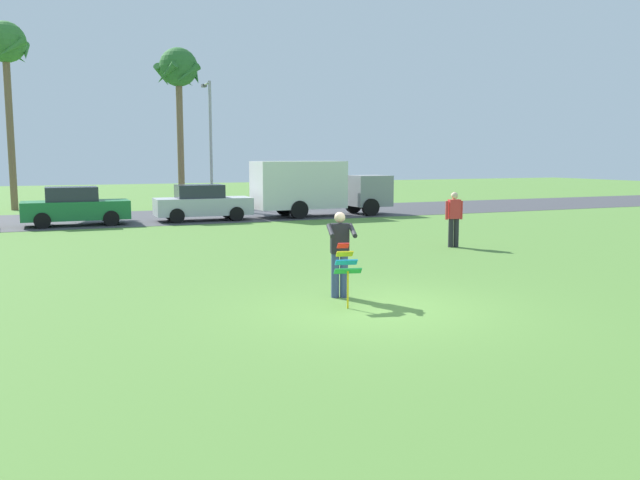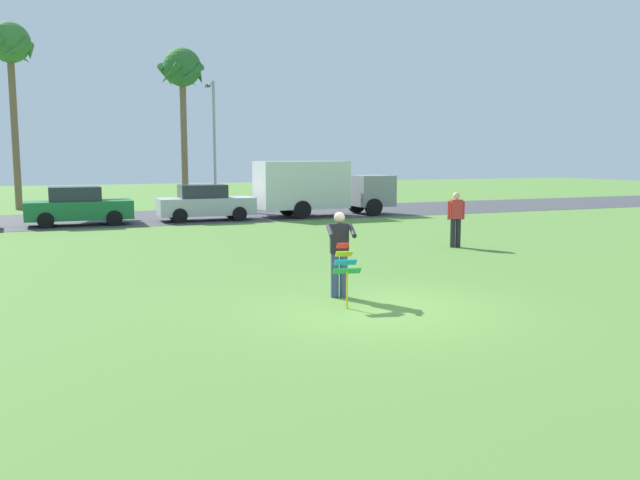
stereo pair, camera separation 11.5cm
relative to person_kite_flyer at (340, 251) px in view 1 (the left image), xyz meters
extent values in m
plane|color=#568438|center=(0.26, -1.13, -0.95)|extent=(120.00, 120.00, 0.00)
cube|color=#424247|center=(0.26, 19.33, -0.95)|extent=(120.00, 8.00, 0.01)
cylinder|color=#384772|center=(0.09, -0.01, -0.50)|extent=(0.16, 0.16, 0.90)
cylinder|color=#384772|center=(-0.08, 0.05, -0.50)|extent=(0.16, 0.16, 0.90)
cube|color=black|center=(0.01, 0.02, 0.25)|extent=(0.41, 0.31, 0.60)
sphere|color=beige|center=(0.01, 0.02, 0.67)|extent=(0.22, 0.22, 0.22)
cylinder|color=black|center=(0.15, -0.28, 0.43)|extent=(0.25, 0.59, 0.24)
cylinder|color=black|center=(-0.28, -0.15, 0.43)|extent=(0.25, 0.59, 0.24)
cube|color=red|center=(-0.14, -0.46, 0.17)|extent=(0.25, 0.19, 0.12)
cube|color=yellow|center=(-0.18, -0.61, 0.04)|extent=(0.34, 0.22, 0.12)
cube|color=#1E99D8|center=(-0.23, -0.77, -0.10)|extent=(0.44, 0.24, 0.12)
cube|color=green|center=(-0.27, -0.93, -0.24)|extent=(0.53, 0.26, 0.12)
cylinder|color=yellow|center=(-0.27, -0.93, -0.59)|extent=(0.04, 0.04, 0.71)
cube|color=#1E7238|center=(-4.13, 16.93, -0.31)|extent=(4.21, 1.74, 0.76)
cube|color=#282D38|center=(-4.28, 16.93, 0.35)|extent=(2.03, 1.41, 0.60)
cylinder|color=black|center=(-2.82, 17.73, -0.63)|extent=(0.64, 0.23, 0.64)
cylinder|color=black|center=(-2.83, 16.11, -0.63)|extent=(0.64, 0.23, 0.64)
cylinder|color=black|center=(-5.42, 17.75, -0.63)|extent=(0.64, 0.23, 0.64)
cylinder|color=black|center=(-5.43, 16.13, -0.63)|extent=(0.64, 0.23, 0.64)
cube|color=silver|center=(1.18, 16.93, -0.31)|extent=(4.24, 1.81, 0.76)
cube|color=#282D38|center=(1.03, 16.93, 0.35)|extent=(2.05, 1.45, 0.60)
cylinder|color=black|center=(2.51, 17.70, -0.63)|extent=(0.65, 0.24, 0.64)
cylinder|color=black|center=(2.46, 16.09, -0.63)|extent=(0.65, 0.24, 0.64)
cylinder|color=black|center=(-0.10, 17.77, -0.63)|extent=(0.65, 0.24, 0.64)
cylinder|color=black|center=(-0.14, 16.16, -0.63)|extent=(0.65, 0.24, 0.64)
cube|color=gray|center=(9.44, 16.95, 0.22)|extent=(1.81, 1.91, 1.50)
cube|color=silver|center=(5.74, 16.92, 0.57)|extent=(4.22, 2.03, 2.20)
cylinder|color=black|center=(9.08, 17.87, -0.53)|extent=(0.84, 0.29, 0.84)
cylinder|color=black|center=(9.09, 16.03, -0.53)|extent=(0.84, 0.29, 0.84)
cylinder|color=black|center=(5.38, 17.84, -0.53)|extent=(0.84, 0.29, 0.84)
cylinder|color=black|center=(5.39, 16.00, -0.53)|extent=(0.84, 0.29, 0.84)
cylinder|color=brown|center=(-6.74, 26.63, 3.32)|extent=(0.36, 0.36, 8.53)
sphere|color=#387A33|center=(-6.74, 26.63, 7.78)|extent=(2.10, 2.10, 2.10)
cone|color=#387A33|center=(-5.79, 26.63, 7.33)|extent=(0.44, 1.56, 1.28)
cone|color=#387A33|center=(-6.44, 27.54, 7.33)|extent=(1.62, 0.90, 1.28)
cone|color=#387A33|center=(-6.44, 25.73, 7.33)|extent=(1.62, 0.90, 1.28)
cylinder|color=brown|center=(1.88, 25.12, 2.81)|extent=(0.36, 0.36, 7.53)
sphere|color=#2D6B2D|center=(1.88, 25.12, 6.78)|extent=(2.10, 2.10, 2.10)
cone|color=#2D6B2D|center=(2.83, 25.12, 6.33)|extent=(0.44, 1.56, 1.28)
cone|color=#2D6B2D|center=(2.17, 26.03, 6.33)|extent=(1.62, 0.90, 1.28)
cone|color=#2D6B2D|center=(1.11, 25.68, 6.33)|extent=(1.27, 1.52, 1.28)
cone|color=#2D6B2D|center=(1.11, 24.57, 6.33)|extent=(1.27, 1.52, 1.28)
cone|color=#2D6B2D|center=(2.17, 24.22, 6.33)|extent=(1.62, 0.90, 1.28)
cylinder|color=#9E9EA3|center=(3.46, 24.53, 2.55)|extent=(0.16, 0.16, 7.00)
cylinder|color=#9E9EA3|center=(3.46, 25.23, 5.95)|extent=(0.10, 1.40, 0.10)
cube|color=#4C4C51|center=(3.46, 25.88, 5.91)|extent=(0.24, 0.44, 0.16)
cylinder|color=#26262B|center=(6.51, 5.30, -0.50)|extent=(0.16, 0.16, 0.90)
cylinder|color=#26262B|center=(6.33, 5.34, -0.50)|extent=(0.16, 0.16, 0.90)
cube|color=red|center=(6.42, 5.32, 0.25)|extent=(0.40, 0.29, 0.60)
sphere|color=beige|center=(6.42, 5.32, 0.67)|extent=(0.22, 0.22, 0.22)
cylinder|color=red|center=(6.65, 5.27, 0.21)|extent=(0.09, 0.09, 0.58)
cylinder|color=red|center=(6.18, 5.37, 0.21)|extent=(0.09, 0.09, 0.58)
camera|label=1|loc=(-5.45, -11.69, 1.86)|focal=36.60mm
camera|label=2|loc=(-5.35, -11.74, 1.86)|focal=36.60mm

